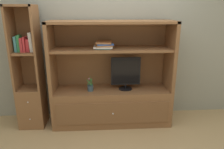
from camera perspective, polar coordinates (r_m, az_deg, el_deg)
The scene contains 8 objects.
ground_plane at distance 3.21m, azimuth 0.41°, elevation -15.98°, with size 8.00×8.00×0.00m, color tan.
painted_rear_wall at distance 3.44m, azimuth -0.43°, elevation 11.36°, with size 6.00×0.10×2.80m, color gray.
media_console at distance 3.34m, azimuth -0.06°, elevation -5.06°, with size 1.81×0.54×1.60m.
tv_monitor at distance 3.22m, azimuth 3.71°, elevation 0.43°, with size 0.45×0.21×0.50m.
potted_plant at distance 3.23m, azimuth -5.82°, elevation -3.57°, with size 0.10×0.10×0.23m.
magazine_stack at distance 3.11m, azimuth -2.24°, elevation 7.95°, with size 0.29×0.34×0.10m.
bookshelf_tall at distance 3.45m, azimuth -21.02°, elevation -3.18°, with size 0.37×0.38×1.81m.
upright_book_row at distance 3.28m, azimuth -22.44°, elevation 7.64°, with size 0.25×0.16×0.27m.
Camera 1 is at (-0.19, -2.67, 1.77)m, focal length 34.03 mm.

